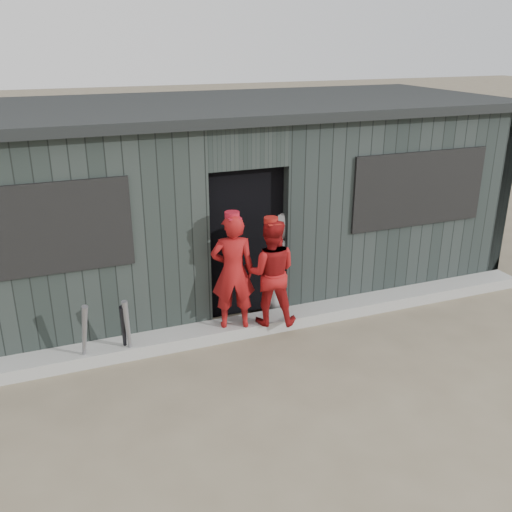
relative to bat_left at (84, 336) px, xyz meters
name	(u,v)px	position (x,y,z in m)	size (l,w,h in m)	color
ground	(323,413)	(2.05, -1.66, -0.40)	(80.00, 80.00, 0.00)	brown
curb	(255,324)	(2.05, 0.16, -0.33)	(8.00, 0.36, 0.15)	#979893
bat_left	(84,336)	(0.00, 0.00, 0.00)	(0.07, 0.07, 0.82)	gray
bat_mid	(128,330)	(0.47, 0.00, -0.02)	(0.07, 0.07, 0.78)	gray
bat_right	(124,331)	(0.43, 0.05, -0.05)	(0.07, 0.07, 0.71)	black
player_red_left	(233,272)	(1.75, 0.10, 0.45)	(0.52, 0.34, 1.42)	maroon
player_red_right	(271,272)	(2.20, 0.03, 0.40)	(0.64, 0.50, 1.32)	maroon
player_grey_back	(282,261)	(2.59, 0.57, 0.30)	(0.69, 0.45, 1.40)	silver
dugout	(213,197)	(2.05, 1.84, 0.88)	(8.30, 3.30, 2.62)	black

